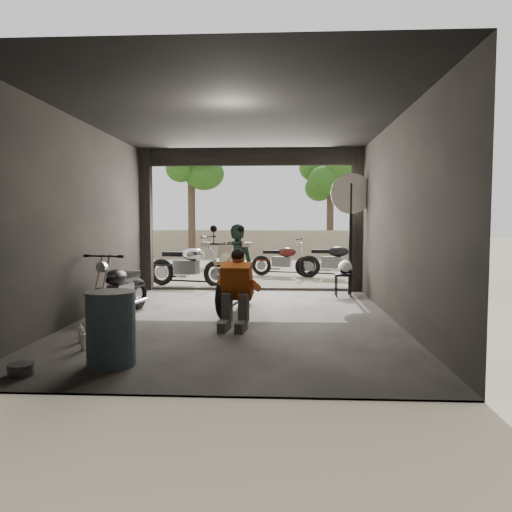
# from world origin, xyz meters

# --- Properties ---
(ground) EXTENTS (80.00, 80.00, 0.00)m
(ground) POSITION_xyz_m (0.00, 0.00, 0.00)
(ground) COLOR #7A6D56
(ground) RESTS_ON ground
(garage) EXTENTS (7.00, 7.13, 3.20)m
(garage) POSITION_xyz_m (0.00, 0.55, 1.28)
(garage) COLOR #2D2B28
(garage) RESTS_ON ground
(boundary_wall) EXTENTS (18.00, 0.30, 1.20)m
(boundary_wall) POSITION_xyz_m (0.00, 14.00, 0.60)
(boundary_wall) COLOR gray
(boundary_wall) RESTS_ON ground
(tree_left) EXTENTS (2.20, 2.20, 5.60)m
(tree_left) POSITION_xyz_m (-3.00, 12.50, 3.99)
(tree_left) COLOR #382B1E
(tree_left) RESTS_ON ground
(tree_right) EXTENTS (2.20, 2.20, 5.00)m
(tree_right) POSITION_xyz_m (2.80, 14.00, 3.56)
(tree_right) COLOR #382B1E
(tree_right) RESTS_ON ground
(main_bike) EXTENTS (1.07, 1.99, 1.26)m
(main_bike) POSITION_xyz_m (-0.10, 0.79, 0.63)
(main_bike) COLOR white
(main_bike) RESTS_ON ground
(left_bike) EXTENTS (0.96, 1.67, 1.06)m
(left_bike) POSITION_xyz_m (-2.00, 0.28, 0.53)
(left_bike) COLOR black
(left_bike) RESTS_ON ground
(outside_bike_a) EXTENTS (1.98, 1.20, 1.25)m
(outside_bike_a) POSITION_xyz_m (-1.56, 4.12, 0.62)
(outside_bike_a) COLOR black
(outside_bike_a) RESTS_ON ground
(outside_bike_b) EXTENTS (1.74, 0.99, 1.10)m
(outside_bike_b) POSITION_xyz_m (0.75, 6.56, 0.55)
(outside_bike_b) COLOR #471511
(outside_bike_b) RESTS_ON ground
(outside_bike_c) EXTENTS (1.86, 1.06, 1.18)m
(outside_bike_c) POSITION_xyz_m (2.16, 6.09, 0.59)
(outside_bike_c) COLOR black
(outside_bike_c) RESTS_ON ground
(rider) EXTENTS (0.62, 0.47, 1.55)m
(rider) POSITION_xyz_m (-0.08, 0.97, 0.77)
(rider) COLOR #162C23
(rider) RESTS_ON ground
(mechanic) EXTENTS (0.67, 0.85, 1.14)m
(mechanic) POSITION_xyz_m (0.03, -0.66, 0.57)
(mechanic) COLOR orange
(mechanic) RESTS_ON ground
(stool) EXTENTS (0.35, 0.35, 0.49)m
(stool) POSITION_xyz_m (2.00, 2.62, 0.41)
(stool) COLOR black
(stool) RESTS_ON ground
(helmet) EXTENTS (0.38, 0.39, 0.28)m
(helmet) POSITION_xyz_m (2.05, 2.67, 0.63)
(helmet) COLOR white
(helmet) RESTS_ON stool
(oil_drum) EXTENTS (0.60, 0.60, 0.82)m
(oil_drum) POSITION_xyz_m (-1.15, -2.60, 0.41)
(oil_drum) COLOR #415C6D
(oil_drum) RESTS_ON ground
(sign_post) EXTENTS (0.87, 0.08, 2.62)m
(sign_post) POSITION_xyz_m (2.18, 2.92, 1.79)
(sign_post) COLOR black
(sign_post) RESTS_ON ground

